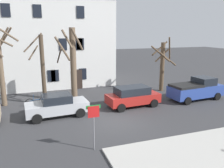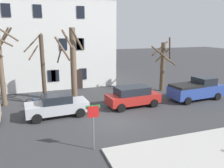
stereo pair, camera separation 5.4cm
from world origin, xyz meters
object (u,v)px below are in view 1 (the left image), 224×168
object	(u,v)px
tree_bare_near	(0,61)
car_red_wagon	(133,96)
car_silver_sedan	(57,105)
pickup_truck_blue	(196,89)
bicycle_leaning	(36,102)
tree_bare_far	(73,63)
street_sign_pole	(94,119)
building_main	(53,33)
tree_bare_mid	(43,68)
tree_bare_end	(163,64)

from	to	relation	value
tree_bare_near	car_red_wagon	bearing A→B (deg)	-20.11
car_silver_sedan	pickup_truck_blue	xyz separation A→B (m)	(12.43, 0.10, 0.15)
pickup_truck_blue	bicycle_leaning	world-z (taller)	pickup_truck_blue
tree_bare_far	street_sign_pole	world-z (taller)	tree_bare_far
tree_bare_near	car_silver_sedan	bearing A→B (deg)	-44.91
tree_bare_far	street_sign_pole	size ratio (longest dim) A/B	2.61
building_main	pickup_truck_blue	bearing A→B (deg)	-42.98
tree_bare_far	pickup_truck_blue	xyz separation A→B (m)	(10.63, -3.01, -2.46)
tree_bare_near	pickup_truck_blue	bearing A→B (deg)	-13.09
building_main	tree_bare_mid	bearing A→B (deg)	-101.97
tree_bare_near	tree_bare_mid	world-z (taller)	tree_bare_near
pickup_truck_blue	bicycle_leaning	xyz separation A→B (m)	(-13.86, 2.69, -0.60)
bicycle_leaning	car_red_wagon	bearing A→B (deg)	-18.76
tree_bare_mid	car_silver_sedan	world-z (taller)	tree_bare_mid
building_main	tree_bare_far	xyz separation A→B (m)	(0.84, -7.68, -2.49)
pickup_truck_blue	street_sign_pole	world-z (taller)	street_sign_pole
tree_bare_far	car_silver_sedan	world-z (taller)	tree_bare_far
tree_bare_far	tree_bare_mid	bearing A→B (deg)	179.48
building_main	car_silver_sedan	xyz separation A→B (m)	(-0.96, -10.79, -5.10)
car_silver_sedan	bicycle_leaning	world-z (taller)	car_silver_sedan
tree_bare_end	street_sign_pole	bearing A→B (deg)	-136.04
tree_bare_end	car_silver_sedan	world-z (taller)	tree_bare_end
tree_bare_mid	car_silver_sedan	bearing A→B (deg)	-78.04
car_silver_sedan	street_sign_pole	bearing A→B (deg)	-76.92
street_sign_pole	car_silver_sedan	bearing A→B (deg)	103.08
bicycle_leaning	tree_bare_near	bearing A→B (deg)	155.92
tree_bare_far	car_red_wagon	distance (m)	5.83
tree_bare_mid	car_red_wagon	world-z (taller)	tree_bare_mid
building_main	pickup_truck_blue	distance (m)	16.44
street_sign_pole	tree_bare_end	bearing A→B (deg)	43.96
tree_bare_near	bicycle_leaning	bearing A→B (deg)	-24.08
building_main	bicycle_leaning	world-z (taller)	building_main
tree_bare_end	pickup_truck_blue	size ratio (longest dim) A/B	1.07
bicycle_leaning	tree_bare_far	bearing A→B (deg)	5.63
tree_bare_mid	building_main	bearing A→B (deg)	78.03
tree_bare_near	street_sign_pole	bearing A→B (deg)	-61.28
street_sign_pole	tree_bare_near	bearing A→B (deg)	118.72
car_silver_sedan	pickup_truck_blue	distance (m)	12.43
tree_bare_near	car_red_wagon	world-z (taller)	tree_bare_near
building_main	tree_bare_end	distance (m)	12.69
tree_bare_near	car_silver_sedan	size ratio (longest dim) A/B	1.57
tree_bare_end	car_silver_sedan	bearing A→B (deg)	-160.95
tree_bare_far	car_silver_sedan	xyz separation A→B (m)	(-1.80, -3.11, -2.61)
pickup_truck_blue	tree_bare_near	bearing A→B (deg)	166.91
tree_bare_end	car_red_wagon	world-z (taller)	tree_bare_end
tree_bare_end	pickup_truck_blue	bearing A→B (deg)	-70.65
tree_bare_far	tree_bare_near	bearing A→B (deg)	172.11
street_sign_pole	tree_bare_far	bearing A→B (deg)	86.78
pickup_truck_blue	street_sign_pole	size ratio (longest dim) A/B	2.12
street_sign_pole	bicycle_leaning	world-z (taller)	street_sign_pole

